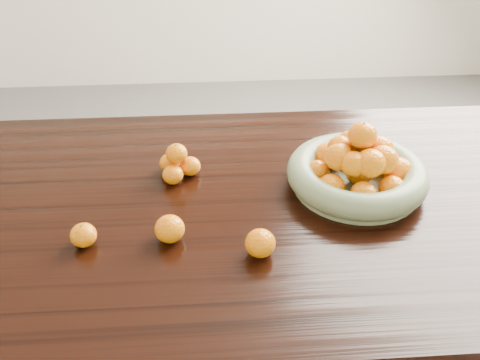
{
  "coord_description": "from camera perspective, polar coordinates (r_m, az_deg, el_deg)",
  "views": [
    {
      "loc": [
        -0.1,
        -1.1,
        1.56
      ],
      "look_at": [
        -0.03,
        -0.02,
        0.83
      ],
      "focal_mm": 40.0,
      "sensor_mm": 36.0,
      "label": 1
    }
  ],
  "objects": [
    {
      "name": "fruit_bowl",
      "position": [
        1.43,
        12.48,
        1.04
      ],
      "size": [
        0.37,
        0.37,
        0.19
      ],
      "rotation": [
        0.0,
        0.0,
        -0.3
      ],
      "color": "gray",
      "rests_on": "dining_table"
    },
    {
      "name": "loose_orange_1",
      "position": [
        1.24,
        -7.51,
        -5.19
      ],
      "size": [
        0.07,
        0.07,
        0.06
      ],
      "primitive_type": "ellipsoid",
      "color": "orange",
      "rests_on": "dining_table"
    },
    {
      "name": "orange_pyramid",
      "position": [
        1.46,
        -6.7,
        1.69
      ],
      "size": [
        0.11,
        0.12,
        0.1
      ],
      "rotation": [
        0.0,
        0.0,
        -0.34
      ],
      "color": "orange",
      "rests_on": "dining_table"
    },
    {
      "name": "loose_orange_0",
      "position": [
        1.27,
        -16.36,
        -5.67
      ],
      "size": [
        0.06,
        0.06,
        0.06
      ],
      "primitive_type": "ellipsoid",
      "color": "orange",
      "rests_on": "dining_table"
    },
    {
      "name": "loose_orange_2",
      "position": [
        1.19,
        2.17,
        -6.75
      ],
      "size": [
        0.07,
        0.07,
        0.06
      ],
      "primitive_type": "ellipsoid",
      "color": "orange",
      "rests_on": "dining_table"
    },
    {
      "name": "dining_table",
      "position": [
        1.43,
        1.01,
        -5.17
      ],
      "size": [
        2.0,
        1.0,
        0.75
      ],
      "color": "black",
      "rests_on": "ground"
    }
  ]
}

